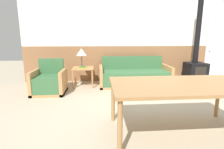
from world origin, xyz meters
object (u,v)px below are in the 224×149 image
couch (134,76)px  dining_table (181,88)px  table_lamp (81,53)px  wood_stove (196,64)px  armchair (49,83)px  side_table (83,70)px

couch → dining_table: couch is taller
table_lamp → wood_stove: (3.34, -0.10, -0.34)m
armchair → dining_table: 3.15m
couch → armchair: (-2.26, -0.57, 0.01)m
wood_stove → table_lamp: bearing=178.3°
armchair → wood_stove: size_ratio=0.33×
table_lamp → armchair: bearing=-137.9°
wood_stove → side_table: bearing=-180.0°
table_lamp → wood_stove: bearing=-1.7°
side_table → table_lamp: 0.51m
armchair → dining_table: bearing=-50.4°
side_table → table_lamp: bearing=111.5°
side_table → dining_table: 3.08m
dining_table → wood_stove: (1.74, 2.65, -0.07)m
couch → table_lamp: size_ratio=3.82×
side_table → wood_stove: 3.30m
armchair → dining_table: size_ratio=0.43×
couch → side_table: 1.47m
armchair → side_table: bearing=27.1°
side_table → table_lamp: table_lamp is taller
couch → side_table: (-1.46, 0.01, 0.20)m
side_table → dining_table: (1.56, -2.64, 0.22)m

